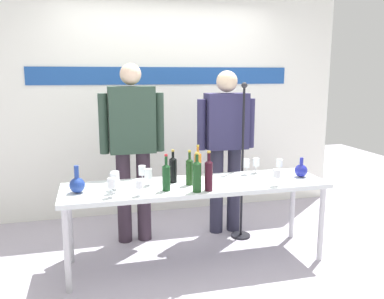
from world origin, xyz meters
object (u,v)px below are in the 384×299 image
Objects in this scene: display_table at (196,190)px; microphone_stand at (242,187)px; wine_bottle_1 at (173,169)px; wine_glass_left_1 at (115,177)px; decanter_blue_right at (301,170)px; wine_glass_left_5 at (148,174)px; decanter_blue_left at (77,184)px; wine_glass_left_2 at (114,179)px; presenter_right at (226,141)px; wine_bottle_2 at (166,176)px; wine_bottle_5 at (198,163)px; wine_bottle_4 at (197,175)px; wine_glass_left_4 at (142,171)px; wine_glass_right_0 at (279,163)px; wine_glass_right_1 at (277,174)px; wine_glass_right_2 at (256,163)px; wine_glass_right_3 at (246,164)px; wine_bottle_0 at (209,174)px; wine_bottle_3 at (190,170)px; wine_glass_left_3 at (139,185)px; wine_glass_left_0 at (112,183)px; presenter_left at (132,141)px.

microphone_stand reaches higher than display_table.
wine_bottle_1 is 1.90× the size of wine_glass_left_1.
wine_glass_left_5 is (-1.43, 0.07, 0.04)m from decanter_blue_right.
decanter_blue_left is 0.30m from wine_glass_left_2.
decanter_blue_left is at bearing -172.06° from wine_bottle_1.
wine_bottle_1 is (-0.67, -0.51, -0.14)m from presenter_right.
decanter_blue_right is 1.43m from wine_glass_left_5.
wine_bottle_5 is at bearing 44.68° from wine_bottle_2.
wine_glass_left_4 is at bearing 133.87° from wine_bottle_4.
wine_glass_right_1 is (-0.23, -0.40, 0.01)m from wine_glass_right_0.
wine_glass_right_3 reaches higher than wine_glass_right_2.
wine_bottle_0 reaches higher than display_table.
wine_bottle_3 is at bearing -161.30° from wine_glass_right_2.
wine_glass_right_3 is at bearing -81.31° from presenter_right.
wine_glass_left_4 is at bearing 159.30° from display_table.
microphone_stand is at bearing 15.15° from decanter_blue_left.
decanter_blue_left is 1.44× the size of wine_glass_left_1.
decanter_blue_right is 0.43m from wine_glass_right_1.
wine_bottle_1 is (-1.20, 0.11, 0.06)m from decanter_blue_right.
wine_glass_left_3 is 1.33m from microphone_stand.
wine_bottle_5 is 2.01× the size of wine_glass_left_4.
decanter_blue_right is 0.43m from wine_glass_right_2.
display_table is at bearing -6.31° from wine_glass_left_5.
wine_glass_left_1 is (-0.51, -0.10, -0.01)m from wine_bottle_1.
display_table is 0.71m from wine_glass_right_1.
wine_glass_right_3 reaches higher than wine_glass_right_1.
wine_bottle_4 is 2.14× the size of wine_glass_left_0.
wine_bottle_3 reaches higher than wine_glass_right_2.
wine_glass_right_1 is at bearing -22.09° from wine_bottle_1.
wine_glass_right_3 is at bearing 174.29° from wine_glass_right_0.
microphone_stand is at bearing 21.20° from wine_glass_left_2.
decanter_blue_left is at bearing 168.47° from wine_bottle_0.
wine_bottle_0 is at bearing 178.94° from wine_glass_right_1.
wine_bottle_5 is at bearing -137.05° from presenter_right.
wine_bottle_0 is 0.92m from wine_glass_right_0.
wine_bottle_5 is 0.59m from wine_glass_right_2.
wine_bottle_1 is at bearing 7.94° from decanter_blue_left.
microphone_stand is (1.31, 0.51, -0.31)m from wine_glass_left_2.
wine_glass_left_4 is 0.99× the size of wine_glass_right_3.
wine_bottle_5 is at bearing 37.11° from wine_glass_left_3.
presenter_right reaches higher than wine_glass_left_4.
microphone_stand is (1.60, 0.43, -0.26)m from decanter_blue_left.
wine_bottle_1 is at bearing -59.97° from presenter_left.
wine_bottle_5 is at bearing 140.40° from wine_glass_right_1.
decanter_blue_right is at bearing 12.44° from wine_bottle_0.
wine_bottle_5 is (-0.93, 0.25, 0.06)m from decanter_blue_right.
presenter_right is 1.07m from wine_glass_left_5.
wine_bottle_2 is 2.21× the size of wine_glass_right_0.
wine_glass_left_5 is (-0.42, 0.05, 0.16)m from display_table.
wine_glass_right_0 is (1.88, 0.18, 0.03)m from decanter_blue_left.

